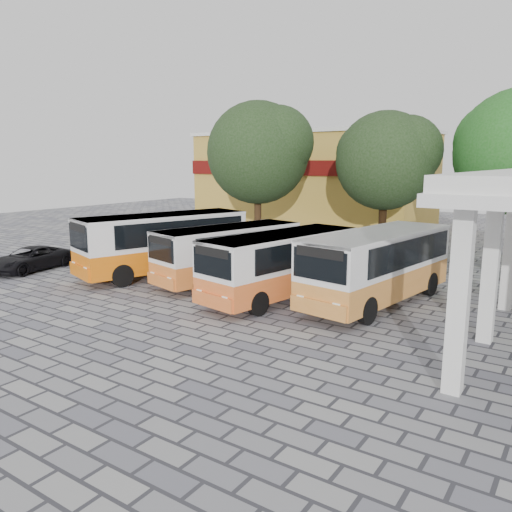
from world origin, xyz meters
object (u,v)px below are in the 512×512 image
Objects in this scene: bus_centre_right at (282,261)px; bus_far_left at (163,240)px; bus_far_right at (378,262)px; bus_centre_left at (229,250)px; parked_car at (30,259)px.

bus_far_left is at bearing -173.61° from bus_centre_right.
bus_far_right reaches higher than bus_centre_right.
bus_far_left is 3.78m from bus_centre_left.
bus_centre_right is (3.59, -1.07, 0.05)m from bus_centre_left.
bus_centre_right reaches higher than bus_centre_left.
bus_centre_left is 1.75× the size of parked_car.
bus_far_left is 2.04× the size of parked_car.
bus_centre_right is at bearing 14.05° from bus_far_left.
bus_far_right is 1.89× the size of parked_car.
bus_centre_right is at bearing 2.20° from parked_car.
bus_far_right is at bearing 23.21° from bus_far_left.
bus_far_right is (7.21, 0.43, 0.15)m from bus_centre_left.
parked_car is at bearing -157.93° from bus_far_right.
bus_centre_left is at bearing 173.85° from bus_centre_right.
bus_far_left is at bearing -166.53° from bus_far_right.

